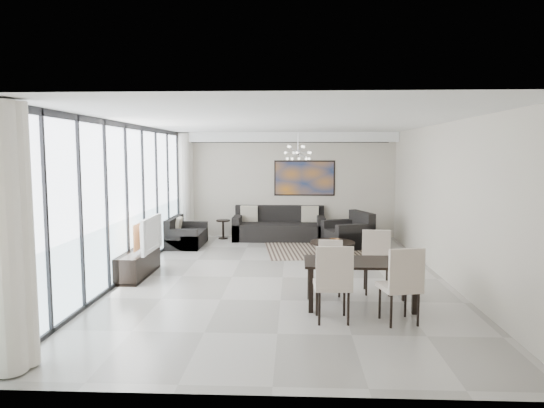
# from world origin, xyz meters

# --- Properties ---
(room_shell) EXTENTS (6.00, 9.00, 2.90)m
(room_shell) POSITION_xyz_m (0.46, 0.00, 1.45)
(room_shell) COLOR #A8A39B
(room_shell) RESTS_ON ground
(window_wall) EXTENTS (0.37, 8.95, 2.90)m
(window_wall) POSITION_xyz_m (-2.86, 0.00, 1.47)
(window_wall) COLOR silver
(window_wall) RESTS_ON floor
(soffit) EXTENTS (5.98, 0.40, 0.26)m
(soffit) POSITION_xyz_m (0.00, 4.30, 2.77)
(soffit) COLOR white
(soffit) RESTS_ON room_shell
(painting) EXTENTS (1.68, 0.04, 0.98)m
(painting) POSITION_xyz_m (0.50, 4.47, 1.65)
(painting) COLOR #B66619
(painting) RESTS_ON room_shell
(chandelier) EXTENTS (0.66, 0.66, 0.71)m
(chandelier) POSITION_xyz_m (0.30, 2.50, 2.35)
(chandelier) COLOR silver
(chandelier) RESTS_ON room_shell
(rug) EXTENTS (2.96, 2.42, 0.01)m
(rug) POSITION_xyz_m (0.93, 2.60, 0.01)
(rug) COLOR black
(rug) RESTS_ON floor
(coffee_table) EXTENTS (1.01, 1.01, 0.35)m
(coffee_table) POSITION_xyz_m (1.09, 1.84, 0.20)
(coffee_table) COLOR black
(coffee_table) RESTS_ON floor
(bowl_coffee) EXTENTS (0.26, 0.26, 0.08)m
(bowl_coffee) POSITION_xyz_m (1.12, 1.79, 0.39)
(bowl_coffee) COLOR brown
(bowl_coffee) RESTS_ON coffee_table
(sofa_main) EXTENTS (2.46, 1.01, 0.89)m
(sofa_main) POSITION_xyz_m (-0.19, 4.08, 0.30)
(sofa_main) COLOR black
(sofa_main) RESTS_ON floor
(loveseat) EXTENTS (0.81, 1.45, 0.72)m
(loveseat) POSITION_xyz_m (-2.54, 3.05, 0.25)
(loveseat) COLOR black
(loveseat) RESTS_ON floor
(armchair) EXTENTS (1.29, 1.32, 0.88)m
(armchair) POSITION_xyz_m (1.59, 3.07, 0.30)
(armchair) COLOR black
(armchair) RESTS_ON floor
(side_table) EXTENTS (0.38, 0.38, 0.52)m
(side_table) POSITION_xyz_m (-1.73, 4.10, 0.35)
(side_table) COLOR black
(side_table) RESTS_ON floor
(tv_console) EXTENTS (0.43, 1.54, 0.48)m
(tv_console) POSITION_xyz_m (-2.76, -0.02, 0.24)
(tv_console) COLOR black
(tv_console) RESTS_ON floor
(television) EXTENTS (0.16, 1.14, 0.66)m
(television) POSITION_xyz_m (-2.60, -0.02, 0.81)
(television) COLOR gray
(television) RESTS_ON tv_console
(dining_table) EXTENTS (1.70, 0.85, 0.71)m
(dining_table) POSITION_xyz_m (1.22, -1.68, 0.62)
(dining_table) COLOR black
(dining_table) RESTS_ON floor
(dining_chair_sw) EXTENTS (0.52, 0.52, 1.10)m
(dining_chair_sw) POSITION_xyz_m (0.75, -2.44, 0.63)
(dining_chair_sw) COLOR beige
(dining_chair_sw) RESTS_ON floor
(dining_chair_se) EXTENTS (0.59, 0.59, 1.08)m
(dining_chair_se) POSITION_xyz_m (1.69, -2.47, 0.62)
(dining_chair_se) COLOR beige
(dining_chair_se) RESTS_ON floor
(dining_chair_nw) EXTENTS (0.45, 0.45, 0.88)m
(dining_chair_nw) POSITION_xyz_m (0.82, -0.97, 0.50)
(dining_chair_nw) COLOR beige
(dining_chair_nw) RESTS_ON floor
(dining_chair_ne) EXTENTS (0.51, 0.51, 1.03)m
(dining_chair_ne) POSITION_xyz_m (1.61, -0.83, 0.60)
(dining_chair_ne) COLOR beige
(dining_chair_ne) RESTS_ON floor
(bowl_dining) EXTENTS (0.46, 0.46, 0.09)m
(bowl_dining) POSITION_xyz_m (0.75, -1.62, 0.75)
(bowl_dining) COLOR brown
(bowl_dining) RESTS_ON dining_table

